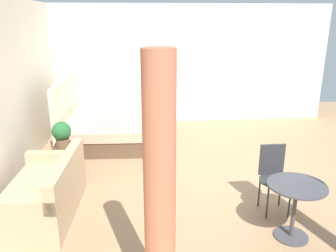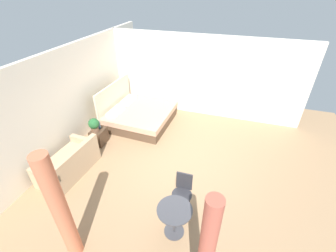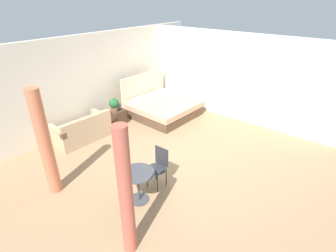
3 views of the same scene
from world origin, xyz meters
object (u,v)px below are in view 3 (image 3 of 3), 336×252
Objects in this scene: bed at (162,107)px; potted_plant at (114,104)px; vase at (119,106)px; nightstand at (118,117)px; couch at (82,131)px; balcony_table at (138,181)px; cafe_chair_near_window at (159,164)px.

potted_plant is at bearing 156.81° from bed.
bed is 1.54m from vase.
nightstand is 0.36m from vase.
vase is (1.45, -0.01, 0.29)m from couch.
nightstand is 3.68m from balcony_table.
cafe_chair_near_window is (-1.36, -3.02, -0.18)m from potted_plant.
couch is 3.31× the size of nightstand.
couch is at bearing 178.57° from nightstand.
balcony_table is 0.65m from cafe_chair_near_window.
couch is (-2.80, 0.69, -0.00)m from bed.
bed reaches higher than cafe_chair_near_window.
potted_plant is 2.31× the size of vase.
cafe_chair_near_window is at bearing -141.33° from bed.
nightstand is at bearing 54.92° from balcony_table.
couch is 1.48m from vase.
vase is (0.22, 0.01, -0.15)m from potted_plant.
cafe_chair_near_window reaches higher than balcony_table.
bed is 4.86× the size of potted_plant.
vase is at bearing 12.48° from nightstand.
balcony_table reaches higher than nightstand.
couch is at bearing 179.74° from vase.
balcony_table is (-0.78, -3.04, 0.20)m from couch.
cafe_chair_near_window is at bearing -117.57° from vase.
potted_plant is (-0.10, 0.02, 0.49)m from nightstand.
nightstand is (1.33, -0.03, -0.05)m from couch.
nightstand is 0.50m from potted_plant.
cafe_chair_near_window reaches higher than nightstand.
balcony_table is at bearing -179.60° from cafe_chair_near_window.
cafe_chair_near_window is (-2.93, -2.34, 0.26)m from bed.
balcony_table is at bearing -104.36° from couch.
couch is 2.28× the size of balcony_table.
nightstand is at bearing -8.56° from potted_plant.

